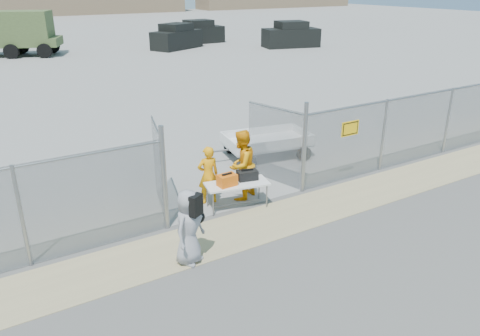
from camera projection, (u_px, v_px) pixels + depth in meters
ground at (287, 243)px, 10.37m from camera, size 160.00×160.00×0.00m
tarmac_inside at (19, 42)px, 43.68m from camera, size 160.00×80.00×0.01m
dirt_strip at (262, 224)px, 11.16m from camera, size 44.00×1.60×0.01m
chain_link_fence at (240, 168)px, 11.54m from camera, size 40.00×0.20×2.20m
folding_table at (237, 195)px, 11.86m from camera, size 1.69×0.98×0.68m
orange_bag at (227, 180)px, 11.55m from camera, size 0.47×0.33×0.29m
black_duffel at (247, 175)px, 11.90m from camera, size 0.56×0.40×0.25m
security_worker_left at (208, 175)px, 11.96m from camera, size 0.61×0.45×1.55m
security_worker_right at (241, 165)px, 12.16m from camera, size 1.13×1.03×1.88m
visitor at (189, 227)px, 9.39m from camera, size 0.94×0.84×1.61m
utility_trailer at (267, 144)px, 15.25m from camera, size 3.76×2.35×0.85m
military_truck at (11, 34)px, 35.09m from camera, size 7.35×5.05×3.29m
parked_vehicle_near at (177, 37)px, 39.10m from camera, size 4.90×3.75×2.02m
parked_vehicle_mid at (199, 32)px, 42.74m from camera, size 4.48×2.13×2.00m
parked_vehicle_far at (291, 35)px, 40.08m from camera, size 5.06×3.16×2.12m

